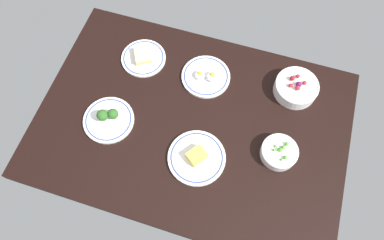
{
  "coord_description": "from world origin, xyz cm",
  "views": [
    {
      "loc": [
        17.1,
        -54.57,
        132.06
      ],
      "look_at": [
        0.0,
        0.0,
        6.0
      ],
      "focal_mm": 32.69,
      "sensor_mm": 36.0,
      "label": 1
    }
  ],
  "objects_px": {
    "plate_cheese": "(197,157)",
    "bowl_berries": "(296,88)",
    "bowl_peas": "(279,152)",
    "plate_sandwich": "(143,57)",
    "plate_eggs": "(206,76)",
    "plate_broccoli": "(108,119)"
  },
  "relations": [
    {
      "from": "bowl_peas",
      "to": "plate_broccoli",
      "type": "distance_m",
      "value": 0.68
    },
    {
      "from": "bowl_peas",
      "to": "plate_cheese",
      "type": "bearing_deg",
      "value": -159.59
    },
    {
      "from": "bowl_berries",
      "to": "plate_cheese",
      "type": "bearing_deg",
      "value": -126.87
    },
    {
      "from": "bowl_peas",
      "to": "plate_cheese",
      "type": "relative_size",
      "value": 0.64
    },
    {
      "from": "plate_broccoli",
      "to": "bowl_berries",
      "type": "height_order",
      "value": "plate_broccoli"
    },
    {
      "from": "plate_cheese",
      "to": "bowl_berries",
      "type": "height_order",
      "value": "bowl_berries"
    },
    {
      "from": "bowl_peas",
      "to": "bowl_berries",
      "type": "height_order",
      "value": "bowl_berries"
    },
    {
      "from": "plate_cheese",
      "to": "plate_eggs",
      "type": "distance_m",
      "value": 0.36
    },
    {
      "from": "plate_eggs",
      "to": "plate_broccoli",
      "type": "height_order",
      "value": "plate_broccoli"
    },
    {
      "from": "plate_sandwich",
      "to": "plate_eggs",
      "type": "distance_m",
      "value": 0.29
    },
    {
      "from": "plate_cheese",
      "to": "bowl_peas",
      "type": "bearing_deg",
      "value": 20.41
    },
    {
      "from": "bowl_peas",
      "to": "plate_sandwich",
      "type": "relative_size",
      "value": 0.73
    },
    {
      "from": "bowl_peas",
      "to": "plate_broccoli",
      "type": "relative_size",
      "value": 0.7
    },
    {
      "from": "plate_eggs",
      "to": "bowl_berries",
      "type": "distance_m",
      "value": 0.37
    },
    {
      "from": "plate_cheese",
      "to": "bowl_berries",
      "type": "relative_size",
      "value": 1.25
    },
    {
      "from": "plate_sandwich",
      "to": "plate_broccoli",
      "type": "distance_m",
      "value": 0.32
    },
    {
      "from": "plate_sandwich",
      "to": "plate_eggs",
      "type": "xyz_separation_m",
      "value": [
        0.29,
        -0.01,
        -0.0
      ]
    },
    {
      "from": "plate_eggs",
      "to": "bowl_berries",
      "type": "xyz_separation_m",
      "value": [
        0.37,
        0.05,
        0.02
      ]
    },
    {
      "from": "plate_sandwich",
      "to": "bowl_berries",
      "type": "distance_m",
      "value": 0.66
    },
    {
      "from": "bowl_peas",
      "to": "bowl_berries",
      "type": "distance_m",
      "value": 0.29
    },
    {
      "from": "plate_sandwich",
      "to": "plate_broccoli",
      "type": "height_order",
      "value": "plate_broccoli"
    },
    {
      "from": "plate_cheese",
      "to": "bowl_berries",
      "type": "xyz_separation_m",
      "value": [
        0.3,
        0.4,
        0.02
      ]
    }
  ]
}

